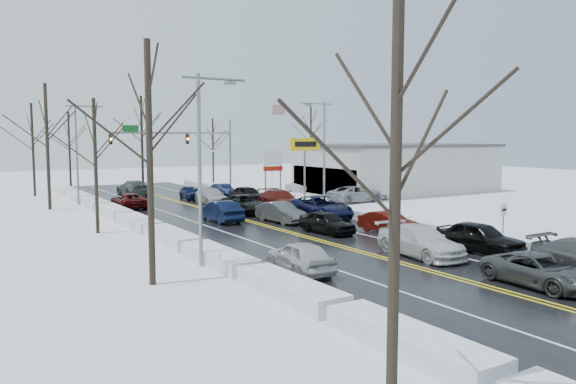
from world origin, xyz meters
TOP-DOWN VIEW (x-y plane):
  - ground at (0.00, 0.00)m, footprint 160.00×160.00m
  - road_surface at (0.00, 2.00)m, footprint 14.00×84.00m
  - snow_bank_left at (-7.60, 2.00)m, footprint 1.50×72.00m
  - snow_bank_right at (7.60, 2.00)m, footprint 1.50×72.00m
  - traffic_signal_mast at (3.45, 27.99)m, footprint 13.28×0.39m
  - tires_plus_sign at (10.50, 15.99)m, footprint 3.20×0.34m
  - used_vehicles_sign at (10.50, 22.00)m, footprint 2.20×0.22m
  - speed_limit_sign at (8.20, -8.00)m, footprint 0.55×0.09m
  - flagpole at (15.17, 30.00)m, footprint 1.87×1.20m
  - dealership_building at (23.98, 18.00)m, footprint 20.40×12.40m
  - streetlight_ne at (8.30, 10.00)m, footprint 3.20×0.25m
  - streetlight_sw at (-8.30, -4.00)m, footprint 3.20×0.25m
  - streetlight_nw at (-8.30, 24.00)m, footprint 3.20×0.25m
  - tree_left_a at (-11.00, -20.00)m, footprint 3.60×3.60m
  - tree_left_b at (-11.50, -6.00)m, footprint 4.00×4.00m
  - tree_left_c at (-10.50, 8.00)m, footprint 3.40×3.40m
  - tree_left_d at (-11.20, 22.00)m, footprint 4.20×4.20m
  - tree_left_e at (-10.80, 34.00)m, footprint 3.80×3.80m
  - tree_far_b at (-6.00, 41.00)m, footprint 3.60×3.60m
  - tree_far_c at (2.00, 39.00)m, footprint 4.40×4.40m
  - tree_far_d at (12.00, 40.50)m, footprint 3.40×3.40m
  - tree_far_e at (28.00, 41.00)m, footprint 4.20×4.20m
  - queued_car_2 at (1.90, -14.62)m, footprint 2.41×4.88m
  - queued_car_3 at (1.93, -7.84)m, footprint 2.58×5.54m
  - queued_car_4 at (1.87, 0.29)m, footprint 2.09×4.32m
  - queued_car_5 at (1.70, 5.69)m, footprint 1.96×4.52m
  - queued_car_6 at (1.68, 11.35)m, footprint 2.94×5.53m
  - queued_car_7 at (1.92, 18.35)m, footprint 2.29×5.01m
  - queued_car_8 at (1.78, 22.96)m, footprint 1.96×4.05m
  - queued_car_12 at (5.30, -8.78)m, footprint 2.37×4.95m
  - queued_car_13 at (5.20, -1.74)m, footprint 1.93×4.30m
  - queued_car_14 at (5.11, 5.59)m, footprint 3.36×6.34m
  - queued_car_15 at (5.35, 11.93)m, footprint 2.88×5.81m
  - queued_car_16 at (5.39, 17.83)m, footprint 2.30×4.65m
  - queued_car_17 at (5.45, 23.44)m, footprint 1.62×4.09m
  - oncoming_car_0 at (-1.82, 8.26)m, footprint 1.68×4.63m
  - oncoming_car_1 at (-5.36, 19.19)m, footprint 2.38×4.88m
  - oncoming_car_2 at (-1.92, 29.63)m, footprint 2.45×5.57m
  - oncoming_car_3 at (-5.15, -7.45)m, footprint 2.04×4.39m
  - parked_car_0 at (13.95, 12.60)m, footprint 5.62×2.78m
  - parked_car_1 at (16.97, 14.53)m, footprint 2.69×5.50m
  - parked_car_2 at (14.81, 22.90)m, footprint 2.29×5.03m

SIDE VIEW (x-z plane):
  - ground at x=0.00m, z-range 0.00..0.00m
  - snow_bank_left at x=-7.60m, z-range -0.34..0.34m
  - snow_bank_right at x=7.60m, z-range -0.34..0.34m
  - queued_car_2 at x=1.90m, z-range -0.67..0.67m
  - queued_car_3 at x=1.93m, z-range -0.78..0.78m
  - queued_car_4 at x=1.87m, z-range -0.71..0.71m
  - queued_car_5 at x=1.70m, z-range -0.72..0.72m
  - queued_car_6 at x=1.68m, z-range -0.74..0.74m
  - queued_car_7 at x=1.92m, z-range -0.71..0.71m
  - queued_car_8 at x=1.78m, z-range -0.67..0.67m
  - queued_car_12 at x=5.30m, z-range -0.82..0.82m
  - queued_car_13 at x=5.20m, z-range -0.69..0.69m
  - queued_car_14 at x=5.11m, z-range -0.85..0.85m
  - queued_car_15 at x=5.35m, z-range -0.81..0.81m
  - queued_car_16 at x=5.39m, z-range -0.76..0.76m
  - queued_car_17 at x=5.45m, z-range -0.66..0.66m
  - oncoming_car_0 at x=-1.82m, z-range -0.76..0.76m
  - oncoming_car_1 at x=-5.36m, z-range -0.67..0.67m
  - oncoming_car_2 at x=-1.92m, z-range -0.80..0.80m
  - oncoming_car_3 at x=-5.15m, z-range -0.73..0.73m
  - parked_car_0 at x=13.95m, z-range -0.77..0.77m
  - parked_car_1 at x=16.97m, z-range -0.77..0.77m
  - parked_car_2 at x=14.81m, z-range -0.84..0.84m
  - road_surface at x=0.00m, z-range 0.00..0.01m
  - speed_limit_sign at x=8.20m, z-range 0.46..2.81m
  - dealership_building at x=23.98m, z-range 0.01..5.31m
  - used_vehicles_sign at x=10.50m, z-range 0.99..5.64m
  - tires_plus_sign at x=10.50m, z-range 1.99..7.99m
  - streetlight_ne at x=8.30m, z-range 0.81..9.81m
  - streetlight_sw at x=-8.30m, z-range 0.81..9.81m
  - streetlight_nw at x=-8.30m, z-range 0.81..9.81m
  - traffic_signal_mast at x=3.45m, z-range 1.48..9.48m
  - flagpole at x=15.17m, z-range 0.93..10.93m
  - tree_left_c at x=-10.50m, z-range 1.69..10.19m
  - tree_far_d at x=12.00m, z-range 1.69..10.19m
  - tree_left_a at x=-11.00m, z-range 1.79..10.79m
  - tree_far_b at x=-6.00m, z-range 1.79..10.79m
  - tree_left_e at x=-10.80m, z-range 1.89..11.39m
  - tree_left_b at x=-11.50m, z-range 1.99..11.99m
  - tree_left_d at x=-11.20m, z-range 2.08..12.58m
  - tree_far_e at x=28.00m, z-range 2.08..12.58m
  - tree_far_c at x=2.00m, z-range 2.18..13.18m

